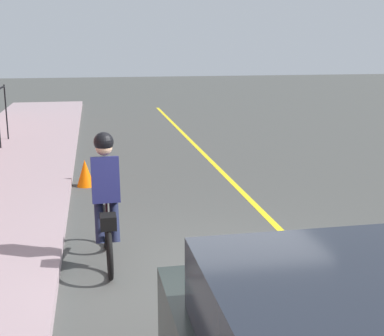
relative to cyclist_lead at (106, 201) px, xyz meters
The scene contains 4 objects.
ground_plane 1.62m from the cyclist_lead, 119.43° to the right, with size 80.00×80.00×0.00m, color #414240.
lane_line_centre 2.99m from the cyclist_lead, 103.39° to the right, with size 36.00×0.12×0.01m, color yellow.
cyclist_lead is the anchor object (origin of this frame).
traffic_cone_near 4.23m from the cyclist_lead, ahead, with size 0.36×0.36×0.57m, color #F15B03.
Camera 1 is at (-6.15, 1.28, 2.96)m, focal length 49.61 mm.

